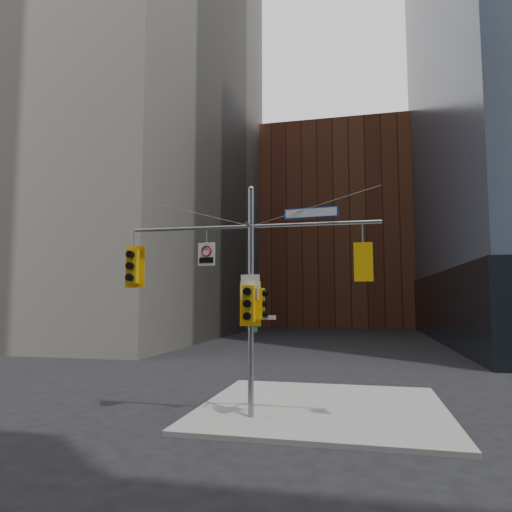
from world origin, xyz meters
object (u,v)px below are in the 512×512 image
at_px(traffic_light_pole_front, 249,304).
at_px(traffic_light_pole_side, 261,304).
at_px(traffic_light_east_arm, 363,262).
at_px(regulatory_sign_arm, 206,253).
at_px(signal_assembly, 251,276).
at_px(traffic_light_west_arm, 133,266).
at_px(street_sign_blade, 311,213).

bearing_deg(traffic_light_pole_front, traffic_light_pole_side, 39.98).
relative_size(traffic_light_east_arm, traffic_light_pole_front, 0.84).
distance_m(traffic_light_pole_side, traffic_light_pole_front, 0.42).
bearing_deg(regulatory_sign_arm, signal_assembly, 8.20).
bearing_deg(traffic_light_west_arm, signal_assembly, -3.28).
bearing_deg(signal_assembly, traffic_light_east_arm, 0.03).
bearing_deg(regulatory_sign_arm, street_sign_blade, 7.81).
bearing_deg(street_sign_blade, signal_assembly, -173.32).
xyz_separation_m(traffic_light_west_arm, traffic_light_pole_side, (4.38, -0.01, -1.23)).
height_order(signal_assembly, traffic_light_west_arm, signal_assembly).
xyz_separation_m(signal_assembly, street_sign_blade, (1.89, 0.00, 1.93)).
distance_m(signal_assembly, traffic_light_east_arm, 3.45).
xyz_separation_m(traffic_light_east_arm, traffic_light_pole_side, (-3.10, 0.00, -1.23)).
bearing_deg(traffic_light_pole_front, traffic_light_west_arm, 176.06).
relative_size(signal_assembly, traffic_light_west_arm, 5.66).
xyz_separation_m(signal_assembly, traffic_light_west_arm, (-4.06, 0.01, 0.38)).
bearing_deg(traffic_light_pole_front, regulatory_sign_arm, 170.48).
relative_size(traffic_light_pole_front, regulatory_sign_arm, 1.85).
relative_size(traffic_light_pole_front, street_sign_blade, 0.81).
relative_size(traffic_light_west_arm, traffic_light_pole_front, 1.03).
relative_size(traffic_light_west_arm, regulatory_sign_arm, 1.90).
height_order(traffic_light_pole_front, street_sign_blade, street_sign_blade).
relative_size(traffic_light_west_arm, street_sign_blade, 0.84).
xyz_separation_m(traffic_light_east_arm, regulatory_sign_arm, (-4.89, -0.02, 0.37)).
bearing_deg(traffic_light_east_arm, traffic_light_pole_front, 3.15).
relative_size(signal_assembly, traffic_light_east_arm, 6.95).
distance_m(traffic_light_west_arm, traffic_light_pole_front, 4.26).
height_order(traffic_light_east_arm, street_sign_blade, street_sign_blade).
height_order(traffic_light_west_arm, traffic_light_east_arm, traffic_light_west_arm).
height_order(signal_assembly, traffic_light_east_arm, signal_assembly).
bearing_deg(traffic_light_pole_side, traffic_light_pole_front, 136.78).
distance_m(traffic_light_pole_side, regulatory_sign_arm, 2.40).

